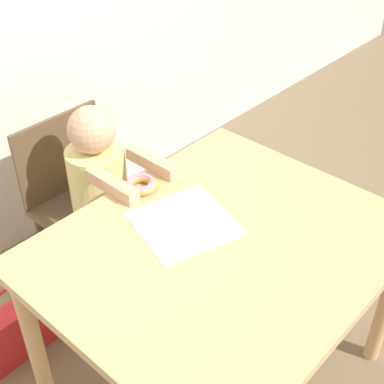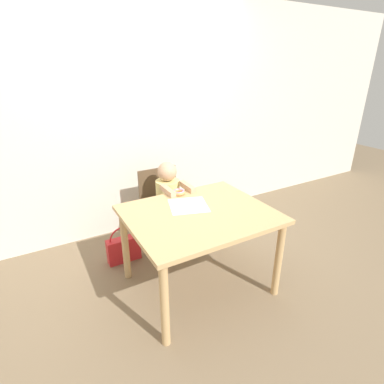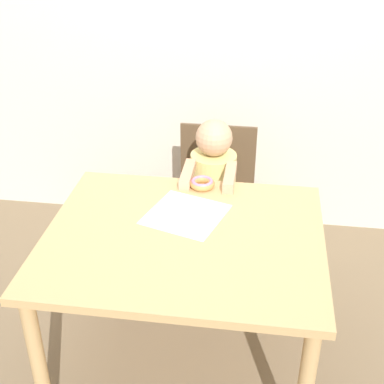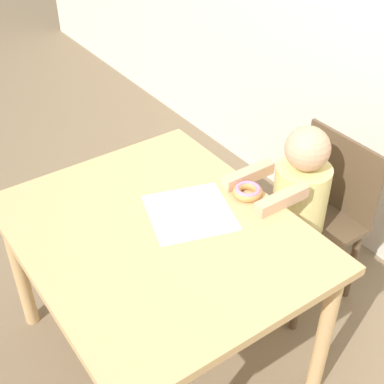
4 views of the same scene
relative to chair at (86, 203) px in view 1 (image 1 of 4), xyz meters
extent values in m
plane|color=#7A664C|center=(-0.05, -0.80, -0.43)|extent=(12.00, 12.00, 0.00)
cube|color=tan|center=(-0.05, -0.80, 0.27)|extent=(1.13, 0.94, 0.03)
cylinder|color=tan|center=(-0.55, -0.39, -0.09)|extent=(0.06, 0.06, 0.68)
cylinder|color=tan|center=(0.46, -0.39, -0.09)|extent=(0.06, 0.06, 0.68)
cube|color=brown|center=(0.00, -0.06, -0.01)|extent=(0.42, 0.42, 0.03)
cube|color=brown|center=(0.00, 0.14, 0.19)|extent=(0.42, 0.02, 0.37)
cylinder|color=brown|center=(-0.18, -0.24, -0.23)|extent=(0.04, 0.04, 0.41)
cylinder|color=brown|center=(0.18, -0.24, -0.23)|extent=(0.04, 0.04, 0.41)
cylinder|color=brown|center=(-0.18, 0.12, -0.23)|extent=(0.04, 0.04, 0.41)
cylinder|color=brown|center=(0.18, 0.12, -0.23)|extent=(0.04, 0.04, 0.41)
cylinder|color=#E0D17F|center=(0.00, -0.11, -0.21)|extent=(0.20, 0.20, 0.43)
cylinder|color=#E0D17F|center=(0.00, -0.11, 0.16)|extent=(0.24, 0.24, 0.31)
sphere|color=tan|center=(0.00, -0.11, 0.41)|extent=(0.19, 0.19, 0.19)
cube|color=tan|center=(-0.10, -0.33, 0.31)|extent=(0.05, 0.24, 0.05)
cube|color=tan|center=(0.10, -0.33, 0.31)|extent=(0.05, 0.24, 0.05)
torus|color=tan|center=(-0.02, -0.40, 0.30)|extent=(0.12, 0.12, 0.03)
torus|color=pink|center=(-0.02, -0.40, 0.31)|extent=(0.10, 0.10, 0.02)
cube|color=white|center=(-0.06, -0.65, 0.29)|extent=(0.39, 0.39, 0.00)
cube|color=red|center=(-0.50, -0.13, -0.31)|extent=(0.32, 0.10, 0.25)
torus|color=red|center=(-0.50, -0.13, -0.18)|extent=(0.25, 0.02, 0.25)
camera|label=1|loc=(-1.06, -1.59, 1.43)|focal=50.00mm
camera|label=2|loc=(-1.14, -2.61, 1.36)|focal=28.00mm
camera|label=3|loc=(0.24, -2.56, 1.52)|focal=50.00mm
camera|label=4|loc=(1.23, -1.55, 1.56)|focal=50.00mm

